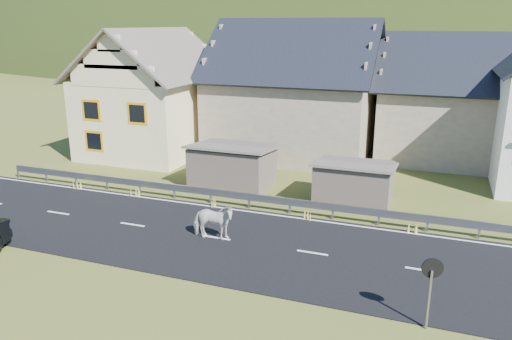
% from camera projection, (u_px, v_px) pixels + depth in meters
% --- Properties ---
extents(ground, '(160.00, 160.00, 0.00)m').
position_uv_depth(ground, '(217.00, 239.00, 20.28)').
color(ground, '#3C4C19').
rests_on(ground, ground).
extents(road, '(60.00, 7.00, 0.04)m').
position_uv_depth(road, '(217.00, 238.00, 20.28)').
color(road, black).
rests_on(road, ground).
extents(lane_markings, '(60.00, 6.60, 0.01)m').
position_uv_depth(lane_markings, '(217.00, 238.00, 20.27)').
color(lane_markings, silver).
rests_on(lane_markings, road).
extents(guardrail, '(28.10, 0.09, 0.75)m').
position_uv_depth(guardrail, '(249.00, 197.00, 23.44)').
color(guardrail, '#93969B').
rests_on(guardrail, ground).
extents(shed_left, '(4.30, 3.30, 2.40)m').
position_uv_depth(shed_left, '(233.00, 167.00, 26.49)').
color(shed_left, '#6B5C50').
rests_on(shed_left, ground).
extents(shed_right, '(3.80, 2.90, 2.20)m').
position_uv_depth(shed_right, '(354.00, 184.00, 23.91)').
color(shed_right, '#6B5C50').
rests_on(shed_right, ground).
extents(house_cream, '(7.80, 9.80, 8.30)m').
position_uv_depth(house_cream, '(153.00, 87.00, 33.17)').
color(house_cream, '#FFE8B2').
rests_on(house_cream, ground).
extents(house_stone_a, '(10.80, 9.80, 8.90)m').
position_uv_depth(house_stone_a, '(296.00, 83.00, 32.80)').
color(house_stone_a, tan).
rests_on(house_stone_a, ground).
extents(house_stone_b, '(9.80, 8.80, 8.10)m').
position_uv_depth(house_stone_b, '(458.00, 92.00, 31.40)').
color(house_stone_b, tan).
rests_on(house_stone_b, ground).
extents(mountain, '(440.00, 280.00, 260.00)m').
position_uv_depth(mountain, '(431.00, 102.00, 186.27)').
color(mountain, '#1E320E').
rests_on(mountain, ground).
extents(conifer_patch, '(76.00, 50.00, 28.00)m').
position_uv_depth(conifer_patch, '(200.00, 32.00, 135.82)').
color(conifer_patch, black).
rests_on(conifer_patch, ground).
extents(horse, '(1.00, 1.87, 1.52)m').
position_uv_depth(horse, '(213.00, 221.00, 19.96)').
color(horse, silver).
rests_on(horse, road).
extents(traffic_mirror, '(0.60, 0.23, 2.20)m').
position_uv_depth(traffic_mirror, '(431.00, 277.00, 13.91)').
color(traffic_mirror, '#93969B').
rests_on(traffic_mirror, ground).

